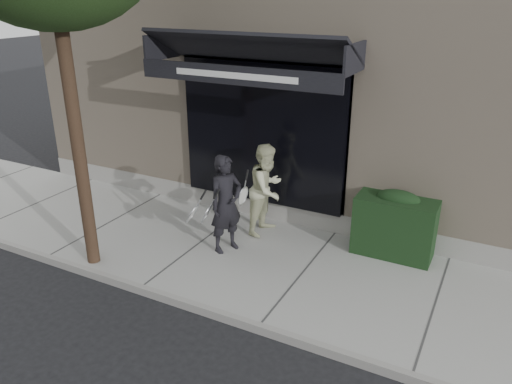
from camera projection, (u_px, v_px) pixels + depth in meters
The scene contains 7 objects.
ground at pixel (304, 277), 7.98m from camera, with size 80.00×80.00×0.00m, color black.
sidewalk at pixel (304, 274), 7.95m from camera, with size 20.00×3.00×0.12m, color #9C9C97.
curb at pixel (260, 328), 6.68m from camera, with size 20.00×0.10×0.14m, color gray.
building_facade at pixel (394, 64), 11.01m from camera, with size 14.30×8.04×5.64m.
hedge at pixel (395, 224), 8.28m from camera, with size 1.30×0.70×1.14m.
pedestrian_front at pixel (226, 204), 8.28m from camera, with size 0.84×0.90×1.69m.
pedestrian_back at pixel (267, 189), 8.92m from camera, with size 0.76×0.94×1.67m.
Camera 1 is at (2.49, -6.44, 4.29)m, focal length 35.00 mm.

